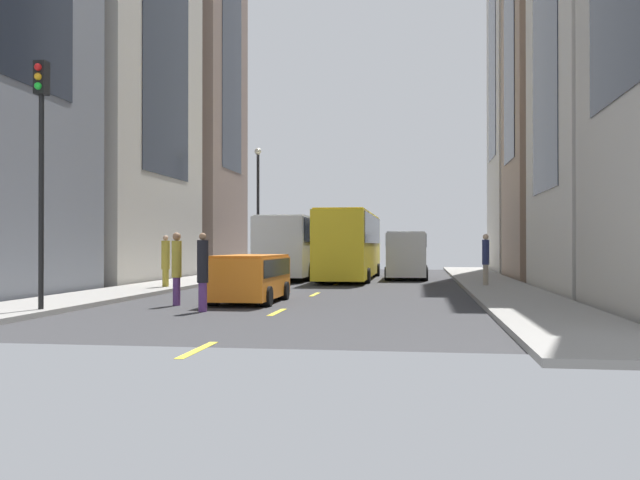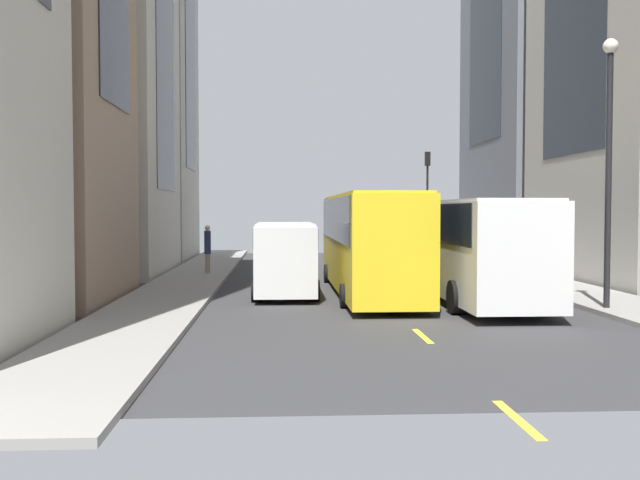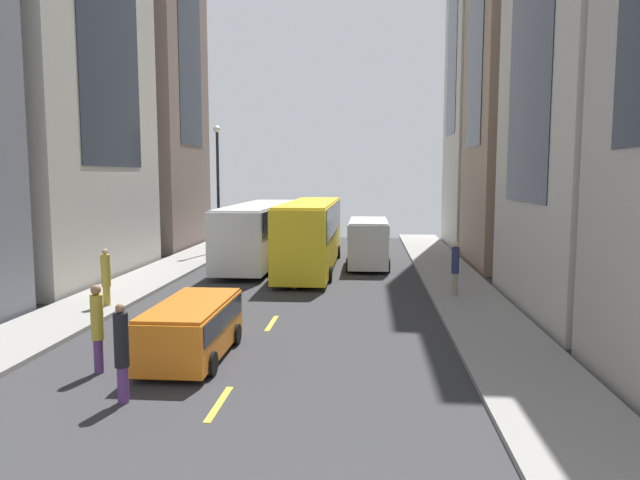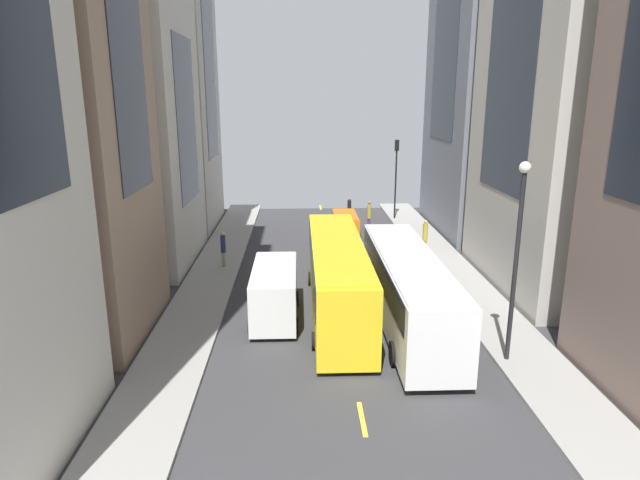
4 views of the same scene
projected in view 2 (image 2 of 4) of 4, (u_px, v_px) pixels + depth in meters
The scene contains 22 objects.
ground_plane at pixel (359, 281), 31.52m from camera, with size 41.31×41.31×0.00m, color #333335.
sidewalk_west at pixel (523, 278), 31.92m from camera, with size 2.91×44.00×0.15m, color gray.
sidewalk_east at pixel (191, 280), 31.11m from camera, with size 2.91×44.00×0.15m, color gray.
lane_stripe_0 at pixel (327, 252), 52.47m from camera, with size 0.16×2.00×0.01m, color yellow.
lane_stripe_1 at pixel (334, 259), 45.48m from camera, with size 0.16×2.00×0.01m, color yellow.
lane_stripe_2 at pixel (344, 268), 38.50m from camera, with size 0.16×2.00×0.01m, color yellow.
lane_stripe_3 at pixel (359, 280), 31.52m from camera, with size 0.16×2.00×0.01m, color yellow.
lane_stripe_4 at pixel (382, 300), 24.53m from camera, with size 0.16×2.00×0.01m, color yellow.
lane_stripe_5 at pixel (422, 336), 17.55m from camera, with size 0.16×2.00×0.01m, color yellow.
lane_stripe_6 at pixel (517, 419), 10.57m from camera, with size 0.16×2.00×0.01m, color yellow.
building_east_0 at pixel (126, 58), 44.58m from camera, with size 7.83×9.04×24.70m.
building_east_1 at pixel (90, 87), 34.76m from camera, with size 7.16×9.89×17.81m.
city_bus_white at pixel (463, 240), 25.24m from camera, with size 2.80×12.81×3.35m.
streetcar_yellow at pixel (368, 235), 26.63m from camera, with size 2.70×12.98×3.59m.
delivery_van_white at pixel (285, 253), 25.80m from camera, with size 2.25×5.42×2.58m.
car_orange_0 at pixel (365, 247), 42.44m from camera, with size 1.97×4.41×1.55m.
pedestrian_crossing_near at pixel (208, 247), 33.52m from camera, with size 0.30×0.30×2.19m.
pedestrian_walking_far at pixel (473, 245), 37.23m from camera, with size 0.35×0.35×2.12m.
pedestrian_crossing_mid at pixel (395, 240), 43.91m from camera, with size 0.31×0.31×2.26m.
pedestrian_waiting_curb at pixel (368, 240), 45.66m from camera, with size 0.32×0.32×2.21m.
traffic_light_near_corner at pixel (427, 184), 47.18m from camera, with size 0.32×0.44×6.66m.
streetlamp_near at pixel (609, 146), 21.43m from camera, with size 0.44×0.44×7.90m.
Camera 2 is at (3.44, 31.28, 3.03)m, focal length 41.02 mm.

